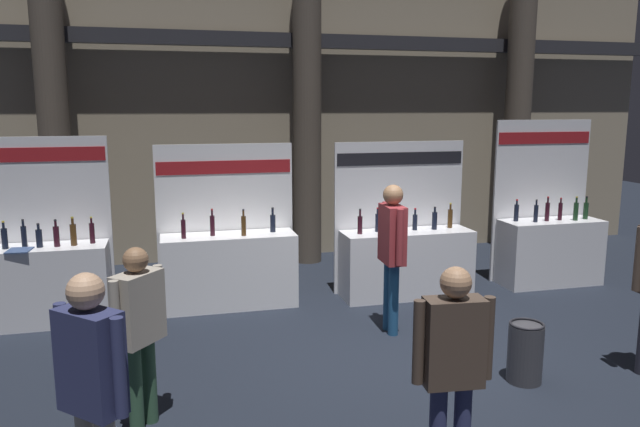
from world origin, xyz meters
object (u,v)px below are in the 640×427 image
(visitor_1, at_px, (453,360))
(visitor_0, at_px, (92,381))
(exhibitor_booth_1, at_px, (229,264))
(visitor_2, at_px, (392,244))
(exhibitor_booth_2, at_px, (405,257))
(exhibitor_booth_3, at_px, (548,244))
(visitor_4, at_px, (139,322))
(trash_bin, at_px, (525,352))
(exhibitor_booth_0, at_px, (36,277))

(visitor_1, bearing_deg, visitor_0, -178.15)
(exhibitor_booth_1, bearing_deg, visitor_2, -40.08)
(exhibitor_booth_2, height_order, visitor_0, exhibitor_booth_2)
(exhibitor_booth_1, height_order, exhibitor_booth_3, exhibitor_booth_3)
(visitor_4, bearing_deg, exhibitor_booth_2, 168.66)
(trash_bin, bearing_deg, visitor_0, -162.11)
(exhibitor_booth_0, bearing_deg, trash_bin, -30.78)
(trash_bin, bearing_deg, visitor_4, 179.47)
(visitor_0, bearing_deg, exhibitor_booth_1, 118.25)
(visitor_0, xyz_separation_m, visitor_4, (0.23, 1.29, -0.10))
(exhibitor_booth_1, distance_m, visitor_4, 3.27)
(visitor_2, bearing_deg, visitor_4, 120.99)
(exhibitor_booth_3, distance_m, visitor_0, 7.51)
(exhibitor_booth_2, bearing_deg, exhibitor_booth_0, 179.42)
(exhibitor_booth_1, xyz_separation_m, visitor_4, (-1.06, -3.08, 0.36))
(exhibitor_booth_2, bearing_deg, visitor_4, -140.82)
(exhibitor_booth_0, distance_m, exhibitor_booth_2, 4.95)
(exhibitor_booth_2, xyz_separation_m, visitor_2, (-0.73, -1.34, 0.52))
(trash_bin, relative_size, visitor_1, 0.37)
(exhibitor_booth_1, height_order, trash_bin, exhibitor_booth_1)
(exhibitor_booth_2, relative_size, visitor_4, 1.40)
(visitor_1, bearing_deg, visitor_4, 151.65)
(exhibitor_booth_0, relative_size, visitor_1, 1.42)
(visitor_0, relative_size, visitor_2, 0.96)
(visitor_1, relative_size, visitor_2, 0.91)
(trash_bin, bearing_deg, exhibitor_booth_1, 129.95)
(trash_bin, height_order, visitor_4, visitor_4)
(exhibitor_booth_1, height_order, visitor_0, exhibitor_booth_1)
(visitor_4, bearing_deg, visitor_0, 29.35)
(exhibitor_booth_0, relative_size, trash_bin, 3.82)
(visitor_2, distance_m, visitor_4, 3.26)
(exhibitor_booth_0, xyz_separation_m, visitor_4, (1.37, -2.96, 0.34))
(visitor_4, bearing_deg, visitor_1, 95.86)
(exhibitor_booth_2, bearing_deg, visitor_2, -118.45)
(exhibitor_booth_2, bearing_deg, visitor_1, -108.08)
(exhibitor_booth_1, bearing_deg, trash_bin, -50.05)
(exhibitor_booth_2, xyz_separation_m, exhibitor_booth_3, (2.37, 0.03, 0.05))
(trash_bin, relative_size, visitor_0, 0.35)
(visitor_1, height_order, visitor_4, visitor_1)
(trash_bin, height_order, visitor_1, visitor_1)
(exhibitor_booth_0, distance_m, visitor_2, 4.47)
(exhibitor_booth_0, bearing_deg, exhibitor_booth_2, -0.58)
(exhibitor_booth_0, relative_size, visitor_4, 1.48)
(visitor_0, xyz_separation_m, visitor_2, (3.08, 2.86, 0.06))
(exhibitor_booth_1, xyz_separation_m, visitor_1, (1.10, -4.51, 0.39))
(trash_bin, distance_m, visitor_2, 1.97)
(exhibitor_booth_1, relative_size, visitor_4, 1.39)
(exhibitor_booth_3, distance_m, visitor_4, 6.65)
(exhibitor_booth_3, bearing_deg, visitor_2, -156.04)
(exhibitor_booth_0, xyz_separation_m, visitor_1, (3.53, -4.40, 0.37))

